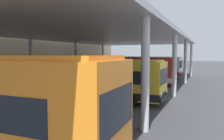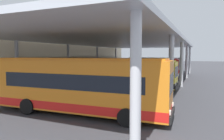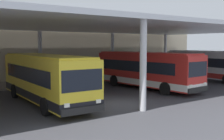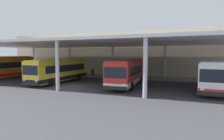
# 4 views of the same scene
# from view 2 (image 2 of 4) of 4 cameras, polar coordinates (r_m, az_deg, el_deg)

# --- Properties ---
(ground_plane) EXTENTS (200.00, 200.00, 0.00)m
(ground_plane) POSITION_cam_2_polar(r_m,az_deg,el_deg) (26.03, 13.10, -4.14)
(ground_plane) COLOR #3D3D42
(platform_kerb) EXTENTS (42.00, 4.50, 0.18)m
(platform_kerb) POSITION_cam_2_polar(r_m,az_deg,el_deg) (30.37, -9.29, -2.71)
(platform_kerb) COLOR gray
(platform_kerb) RESTS_ON ground
(station_building_facade) EXTENTS (48.00, 1.60, 8.08)m
(station_building_facade) POSITION_cam_2_polar(r_m,az_deg,el_deg) (32.02, -14.30, 4.66)
(station_building_facade) COLOR #C1B293
(station_building_facade) RESTS_ON ground
(canopy_shelter) EXTENTS (40.00, 17.00, 5.55)m
(canopy_shelter) POSITION_cam_2_polar(r_m,az_deg,el_deg) (27.31, 1.77, 7.49)
(canopy_shelter) COLOR silver
(canopy_shelter) RESTS_ON ground
(bus_nearest_bay) EXTENTS (3.09, 11.44, 3.57)m
(bus_nearest_bay) POSITION_cam_2_polar(r_m,az_deg,el_deg) (13.16, -9.00, -4.22)
(bus_nearest_bay) COLOR orange
(bus_nearest_bay) RESTS_ON ground
(bus_second_bay) EXTENTS (2.88, 10.58, 3.17)m
(bus_second_bay) POSITION_cam_2_polar(r_m,az_deg,el_deg) (22.90, 4.42, -1.01)
(bus_second_bay) COLOR yellow
(bus_second_bay) RESTS_ON ground
(bus_middle_bay) EXTENTS (3.23, 10.68, 3.17)m
(bus_middle_bay) POSITION_cam_2_polar(r_m,az_deg,el_deg) (32.22, 8.77, 0.50)
(bus_middle_bay) COLOR red
(bus_middle_bay) RESTS_ON ground
(bus_far_bay) EXTENTS (3.29, 10.69, 3.17)m
(bus_far_bay) POSITION_cam_2_polar(r_m,az_deg,el_deg) (41.43, 11.69, 1.30)
(bus_far_bay) COLOR white
(bus_far_bay) RESTS_ON ground
(bench_waiting) EXTENTS (1.80, 0.45, 0.92)m
(bench_waiting) POSITION_cam_2_polar(r_m,az_deg,el_deg) (30.80, -8.86, -1.53)
(bench_waiting) COLOR #383D47
(bench_waiting) RESTS_ON platform_kerb
(trash_bin) EXTENTS (0.52, 0.52, 0.98)m
(trash_bin) POSITION_cam_2_polar(r_m,az_deg,el_deg) (27.62, -12.47, -2.23)
(trash_bin) COLOR #33383D
(trash_bin) RESTS_ON platform_kerb
(banner_sign) EXTENTS (0.70, 0.12, 3.20)m
(banner_sign) POSITION_cam_2_polar(r_m,az_deg,el_deg) (24.93, -15.12, 0.04)
(banner_sign) COLOR #B2B2B7
(banner_sign) RESTS_ON platform_kerb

